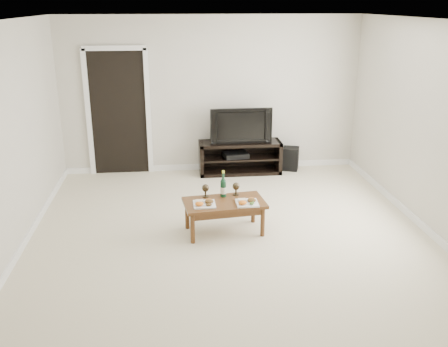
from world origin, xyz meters
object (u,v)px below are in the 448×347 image
Objects in this scene: media_console at (240,157)px; television at (240,125)px; coffee_table at (224,217)px; subwoofer at (291,159)px.

television is (0.00, 0.00, 0.57)m from media_console.
coffee_table is (-0.52, -2.29, -0.64)m from television.
television reaches higher than subwoofer.
media_console is at bearing -155.87° from subwoofer.
television is at bearing 77.26° from coffee_table.
coffee_table is at bearing -103.42° from television.
coffee_table is (-0.52, -2.29, -0.07)m from media_console.
television reaches higher than coffee_table.
media_console is 0.57m from television.
television reaches higher than media_console.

